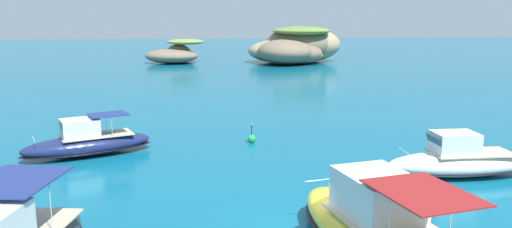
{
  "coord_description": "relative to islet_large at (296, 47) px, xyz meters",
  "views": [
    {
      "loc": [
        -4.11,
        -17.59,
        8.36
      ],
      "look_at": [
        0.22,
        16.11,
        1.7
      ],
      "focal_mm": 33.94,
      "sensor_mm": 36.0,
      "label": 1
    }
  ],
  "objects": [
    {
      "name": "islet_small",
      "position": [
        -23.46,
        1.65,
        -1.21
      ],
      "size": [
        12.44,
        10.81,
        4.66
      ],
      "color": "#756651",
      "rests_on": "ground"
    },
    {
      "name": "motorboat_white",
      "position": [
        -5.89,
        -70.51,
        -2.19
      ],
      "size": [
        8.29,
        2.67,
        2.43
      ],
      "color": "white",
      "rests_on": "ground"
    },
    {
      "name": "motorboat_navy",
      "position": [
        -26.77,
        -63.76,
        -2.21
      ],
      "size": [
        8.28,
        5.2,
        2.5
      ],
      "color": "navy",
      "rests_on": "ground"
    },
    {
      "name": "islet_large",
      "position": [
        0.0,
        0.0,
        0.0
      ],
      "size": [
        23.33,
        21.77,
        7.1
      ],
      "color": "#756651",
      "rests_on": "ground"
    },
    {
      "name": "channel_buoy",
      "position": [
        -16.21,
        -61.96,
        -2.67
      ],
      "size": [
        0.56,
        0.56,
        1.48
      ],
      "color": "green",
      "rests_on": "ground"
    }
  ]
}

